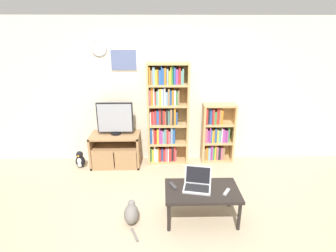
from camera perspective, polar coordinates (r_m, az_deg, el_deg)
ground_plane at (r=3.75m, az=1.18°, el=-18.55°), size 18.00×18.00×0.00m
wall_back at (r=4.81m, az=0.35°, el=7.42°), size 6.85×0.09×2.60m
tv_stand at (r=4.90m, az=-11.29°, el=-5.11°), size 0.88×0.49×0.60m
television at (r=4.72m, az=-11.45°, el=1.57°), size 0.63×0.18×0.58m
bookshelf_tall at (r=4.73m, az=-0.48°, el=2.60°), size 0.73×0.29×1.85m
bookshelf_short at (r=4.98m, az=10.45°, el=-1.74°), size 0.59×0.25×1.11m
coffee_table at (r=3.50m, az=7.40°, el=-14.18°), size 0.95×0.57×0.43m
laptop at (r=3.48m, az=6.41°, el=-12.19°), size 0.40×0.35×0.26m
remote_near_laptop at (r=3.51m, az=1.10°, el=-12.84°), size 0.10×0.16×0.02m
remote_far_from_laptop at (r=3.46m, az=12.65°, el=-13.84°), size 0.12×0.16×0.02m
cat at (r=3.59m, az=-7.96°, el=-18.28°), size 0.22×0.51×0.28m
penguin_figurine at (r=5.04m, az=-18.58°, el=-7.05°), size 0.17×0.15×0.32m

